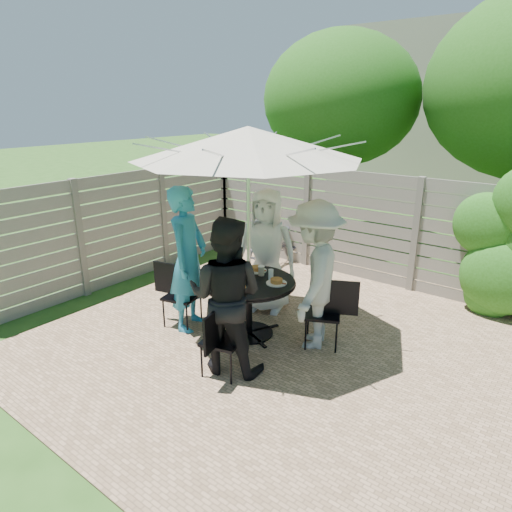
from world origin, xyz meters
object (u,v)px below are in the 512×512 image
Objects in this scene: glass_back at (247,268)px; coffee_cup at (261,271)px; chair_back at (269,290)px; chair_left at (182,307)px; plate_left at (222,276)px; glass_left at (227,276)px; plate_front at (240,289)px; person_right at (314,276)px; bicycle at (277,242)px; plate_back at (257,269)px; syrup_jug at (246,273)px; chair_right at (323,326)px; chair_front at (223,354)px; glass_front at (251,284)px; patio_table at (249,297)px; person_left at (188,260)px; person_back at (266,251)px; plate_right at (276,282)px; person_front at (226,296)px; glass_right at (271,275)px; umbrella at (248,143)px.

coffee_cup is at bearing 10.26° from glass_back.
chair_back is 0.96× the size of chair_left.
glass_left reaches higher than plate_left.
chair_left is 3.37× the size of plate_front.
person_right reaches higher than bicycle.
plate_front is (0.47, -0.21, 0.00)m from plate_left.
coffee_cup is at bearing -33.26° from plate_back.
chair_right is at bearing 18.49° from syrup_jug.
chair_front is 1.07m from glass_left.
chair_front is 0.92m from glass_front.
person_left is at bearing -158.80° from patio_table.
person_back is at bearing -46.41° from chair_right.
syrup_jug is (-0.07, 0.02, 0.31)m from patio_table.
coffee_cup reaches higher than patio_table.
patio_table is 0.44m from plate_right.
chair_left is 0.99× the size of chair_right.
chair_back is at bearing -61.24° from bicycle.
plate_back is at bearing 156.20° from plate_right.
chair_right is 0.49× the size of bicycle.
coffee_cup is (-0.29, 1.02, -0.07)m from person_front.
chair_back is at bearing 52.08° from chair_left.
plate_left is at bearing -19.94° from chair_back.
plate_back is at bearing 0.53° from chair_back.
glass_back is (-1.09, -0.15, 0.57)m from chair_right.
plate_left is (0.01, -1.03, 0.54)m from chair_back.
person_front reaches higher than coffee_cup.
chair_left is 1.07m from glass_back.
glass_front is (-0.11, 0.57, -0.06)m from person_front.
glass_back is at bearing 120.81° from plate_front.
coffee_cup reaches higher than chair_right.
chair_left is 5.47× the size of syrup_jug.
person_left reaches higher than glass_right.
person_front is at bearing -45.35° from plate_left.
glass_left is at bearing -97.98° from plate_back.
person_left reaches higher than glass_back.
chair_back is 0.45× the size of person_right.
person_left is 0.92m from plate_front.
plate_right is (0.68, -0.77, 0.54)m from chair_back.
person_right reaches higher than chair_front.
person_left is 13.80× the size of glass_back.
glass_right is (0.40, -0.01, 0.00)m from glass_back.
patio_table is 0.41m from glass_left.
chair_right is at bearing -45.83° from bicycle.
person_back is 2.09× the size of chair_front.
chair_front is at bearing -68.94° from plate_front.
chair_left is 1.02× the size of chair_front.
glass_right is at bearing 43.20° from umbrella.
bicycle is (-1.54, 3.15, -0.42)m from person_front.
glass_left is at bearing -70.41° from bicycle.
syrup_jug is (-0.42, 0.92, 0.59)m from chair_front.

